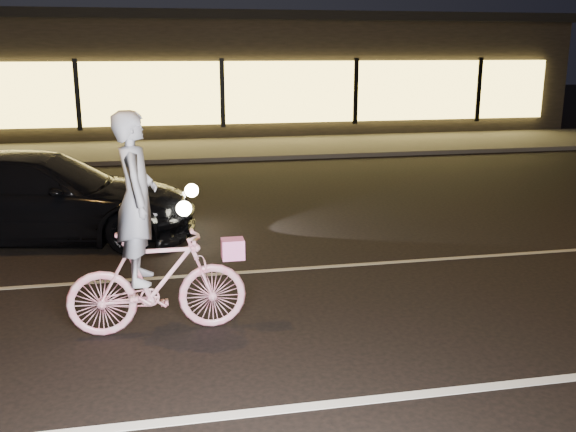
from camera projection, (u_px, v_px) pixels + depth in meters
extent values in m
plane|color=black|center=(361.00, 326.00, 7.07)|extent=(90.00, 90.00, 0.00)
cube|color=silver|center=(414.00, 395.00, 5.65)|extent=(60.00, 0.12, 0.01)
cube|color=gray|center=(318.00, 267.00, 8.97)|extent=(60.00, 0.10, 0.01)
cube|color=#383533|center=(230.00, 149.00, 19.39)|extent=(30.00, 4.00, 0.12)
cube|color=black|center=(211.00, 75.00, 24.60)|extent=(25.00, 8.00, 4.00)
cube|color=black|center=(209.00, 20.00, 24.08)|extent=(25.40, 8.40, 0.30)
cube|color=#FFD759|center=(222.00, 93.00, 20.81)|extent=(23.00, 0.15, 2.00)
cube|color=black|center=(77.00, 95.00, 19.87)|extent=(0.15, 0.08, 2.20)
cube|color=black|center=(222.00, 93.00, 20.73)|extent=(0.15, 0.08, 2.20)
cube|color=black|center=(356.00, 91.00, 21.60)|extent=(0.15, 0.08, 2.20)
cube|color=black|center=(479.00, 90.00, 22.46)|extent=(0.15, 0.08, 2.20)
imported|color=#F24A7A|center=(157.00, 282.00, 6.79)|extent=(1.89, 0.53, 1.14)
imported|color=white|center=(136.00, 198.00, 6.53)|extent=(0.43, 0.65, 1.79)
cube|color=#F155B9|center=(233.00, 249.00, 6.87)|extent=(0.24, 0.19, 0.22)
imported|color=black|center=(41.00, 197.00, 10.12)|extent=(5.05, 2.64, 1.40)
sphere|color=#FFF2BF|center=(192.00, 190.00, 10.87)|extent=(0.23, 0.23, 0.23)
sphere|color=#FFF2BF|center=(184.00, 209.00, 9.64)|extent=(0.23, 0.23, 0.23)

